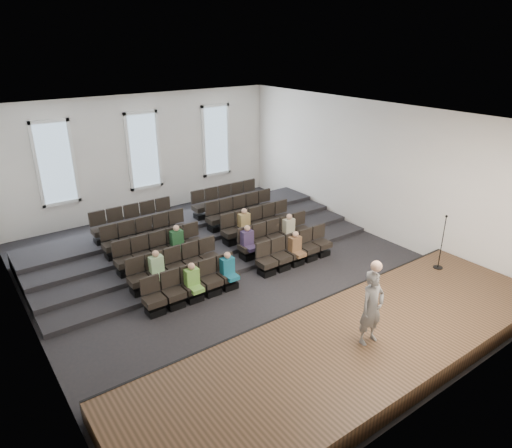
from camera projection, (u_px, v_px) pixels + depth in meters
The scene contains 14 objects.
ground at pixel (238, 273), 14.73m from camera, with size 14.00×14.00×0.00m, color black.
ceiling at pixel (235, 116), 12.82m from camera, with size 12.00×14.00×0.02m, color white.
wall_back at pixel (144, 155), 19.04m from camera, with size 12.00×0.04×5.00m, color white.
wall_front at pixel (444, 301), 8.51m from camera, with size 12.00×0.04×5.00m, color white.
wall_left at pixel (19, 251), 10.52m from camera, with size 0.04×14.00×5.00m, color white.
wall_right at pixel (370, 169), 17.04m from camera, with size 0.04×14.00×5.00m, color white.
stage at pixel (357, 348), 10.81m from camera, with size 11.80×3.60×0.50m, color #503622.
stage_lip at pixel (307, 314), 12.14m from camera, with size 11.80×0.06×0.52m, color black.
risers at pixel (190, 236), 17.03m from camera, with size 11.80×4.80×0.60m.
seating_rows at pixel (212, 238), 15.62m from camera, with size 6.80×4.70×1.67m.
windows at pixel (144, 151), 18.92m from camera, with size 8.44×0.10×3.24m.
audience at pixel (232, 247), 14.66m from camera, with size 5.45×2.64×1.10m.
speaker at pixel (372, 308), 10.30m from camera, with size 0.66×0.43×1.80m, color slate.
mic_stand at pixel (440, 253), 13.83m from camera, with size 0.29×0.29×1.74m.
Camera 1 is at (-7.13, -10.90, 7.08)m, focal length 32.00 mm.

